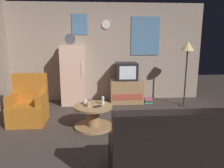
{
  "coord_description": "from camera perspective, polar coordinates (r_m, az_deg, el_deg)",
  "views": [
    {
      "loc": [
        -0.29,
        -3.52,
        1.71
      ],
      "look_at": [
        0.06,
        0.9,
        0.75
      ],
      "focal_mm": 35.59,
      "sensor_mm": 36.0,
      "label": 1
    }
  ],
  "objects": [
    {
      "name": "ground_plane",
      "position": [
        3.93,
        0.13,
        -13.6
      ],
      "size": [
        12.0,
        12.0,
        0.0
      ],
      "primitive_type": "plane",
      "color": "#3D332D"
    },
    {
      "name": "wall_with_art",
      "position": [
        6.0,
        -1.69,
        8.11
      ],
      "size": [
        5.2,
        0.12,
        2.55
      ],
      "color": "gray",
      "rests_on": "ground_plane"
    },
    {
      "name": "fridge",
      "position": [
        5.73,
        -9.8,
        2.41
      ],
      "size": [
        0.6,
        0.62,
        1.77
      ],
      "color": "beige",
      "rests_on": "ground_plane"
    },
    {
      "name": "tv_stand",
      "position": [
        5.83,
        3.72,
        -1.79
      ],
      "size": [
        0.84,
        0.53,
        0.61
      ],
      "color": "#9E754C",
      "rests_on": "ground_plane"
    },
    {
      "name": "crt_tv",
      "position": [
        5.73,
        3.7,
        3.29
      ],
      "size": [
        0.54,
        0.51,
        0.44
      ],
      "color": "black",
      "rests_on": "tv_stand"
    },
    {
      "name": "standing_lamp",
      "position": [
        5.68,
        18.83,
        8.0
      ],
      "size": [
        0.32,
        0.32,
        1.59
      ],
      "color": "#332D28",
      "rests_on": "ground_plane"
    },
    {
      "name": "coffee_table",
      "position": [
        4.26,
        -4.82,
        -8.33
      ],
      "size": [
        0.72,
        0.72,
        0.44
      ],
      "color": "#9E754C",
      "rests_on": "ground_plane"
    },
    {
      "name": "wine_glass",
      "position": [
        4.25,
        -2.37,
        -4.21
      ],
      "size": [
        0.05,
        0.05,
        0.15
      ],
      "primitive_type": "cylinder",
      "color": "silver",
      "rests_on": "coffee_table"
    },
    {
      "name": "mug_ceramic_white",
      "position": [
        4.26,
        -6.84,
        -4.66
      ],
      "size": [
        0.08,
        0.08,
        0.09
      ],
      "primitive_type": "cylinder",
      "color": "silver",
      "rests_on": "coffee_table"
    },
    {
      "name": "mug_ceramic_tan",
      "position": [
        4.12,
        -6.07,
        -5.21
      ],
      "size": [
        0.08,
        0.08,
        0.09
      ],
      "primitive_type": "cylinder",
      "color": "tan",
      "rests_on": "coffee_table"
    },
    {
      "name": "remote_control",
      "position": [
        4.1,
        -3.81,
        -5.78
      ],
      "size": [
        0.16,
        0.1,
        0.02
      ],
      "primitive_type": "cube",
      "rotation": [
        0.0,
        0.0,
        0.39
      ],
      "color": "black",
      "rests_on": "coffee_table"
    },
    {
      "name": "armchair",
      "position": [
        4.79,
        -20.62,
        -5.23
      ],
      "size": [
        0.68,
        0.68,
        0.96
      ],
      "color": "#B2661E",
      "rests_on": "ground_plane"
    },
    {
      "name": "couch",
      "position": [
        2.96,
        17.06,
        -16.52
      ],
      "size": [
        1.7,
        0.8,
        0.92
      ],
      "color": "black",
      "rests_on": "ground_plane"
    },
    {
      "name": "book_stack",
      "position": [
        5.89,
        9.23,
        -4.13
      ],
      "size": [
        0.2,
        0.18,
        0.14
      ],
      "color": "#37CA83",
      "rests_on": "ground_plane"
    }
  ]
}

